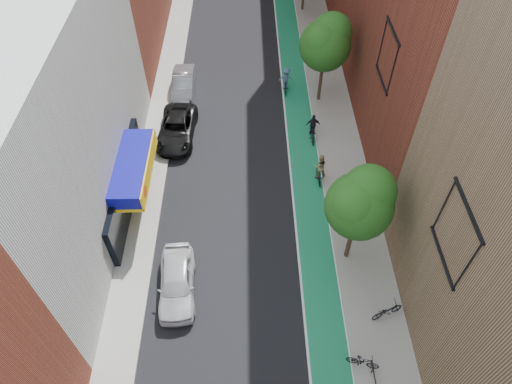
{
  "coord_description": "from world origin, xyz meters",
  "views": [
    {
      "loc": [
        0.38,
        -3.87,
        21.25
      ],
      "look_at": [
        0.71,
        13.53,
        1.5
      ],
      "focal_mm": 32.0,
      "sensor_mm": 36.0,
      "label": 1
    }
  ],
  "objects_px": {
    "parked_car_white": "(177,282)",
    "cyclist_lane_mid": "(313,130)",
    "parked_car_silver": "(183,84)",
    "cyclist_lane_near": "(319,170)",
    "cyclist_lane_far": "(286,81)",
    "parked_car_black": "(177,129)"
  },
  "relations": [
    {
      "from": "cyclist_lane_near",
      "to": "parked_car_silver",
      "type": "bearing_deg",
      "value": -48.29
    },
    {
      "from": "parked_car_white",
      "to": "parked_car_silver",
      "type": "height_order",
      "value": "parked_car_white"
    },
    {
      "from": "parked_car_black",
      "to": "cyclist_lane_far",
      "type": "height_order",
      "value": "cyclist_lane_far"
    },
    {
      "from": "cyclist_lane_far",
      "to": "parked_car_white",
      "type": "bearing_deg",
      "value": 72.54
    },
    {
      "from": "parked_car_white",
      "to": "cyclist_lane_mid",
      "type": "relative_size",
      "value": 2.31
    },
    {
      "from": "parked_car_white",
      "to": "cyclist_lane_mid",
      "type": "bearing_deg",
      "value": 50.9
    },
    {
      "from": "cyclist_lane_mid",
      "to": "parked_car_silver",
      "type": "bearing_deg",
      "value": -30.46
    },
    {
      "from": "parked_car_silver",
      "to": "cyclist_lane_mid",
      "type": "bearing_deg",
      "value": -31.74
    },
    {
      "from": "parked_car_black",
      "to": "parked_car_silver",
      "type": "distance_m",
      "value": 5.19
    },
    {
      "from": "cyclist_lane_mid",
      "to": "cyclist_lane_near",
      "type": "bearing_deg",
      "value": 90.29
    },
    {
      "from": "parked_car_white",
      "to": "cyclist_lane_near",
      "type": "bearing_deg",
      "value": 39.19
    },
    {
      "from": "parked_car_black",
      "to": "cyclist_lane_far",
      "type": "xyz_separation_m",
      "value": [
        7.8,
        5.12,
        0.15
      ]
    },
    {
      "from": "parked_car_black",
      "to": "cyclist_lane_near",
      "type": "relative_size",
      "value": 2.5
    },
    {
      "from": "parked_car_silver",
      "to": "cyclist_lane_near",
      "type": "distance_m",
      "value": 13.29
    },
    {
      "from": "cyclist_lane_near",
      "to": "cyclist_lane_mid",
      "type": "bearing_deg",
      "value": -92.69
    },
    {
      "from": "parked_car_silver",
      "to": "cyclist_lane_near",
      "type": "xyz_separation_m",
      "value": [
        9.3,
        -9.5,
        0.18
      ]
    },
    {
      "from": "cyclist_lane_near",
      "to": "cyclist_lane_far",
      "type": "distance_m",
      "value": 9.55
    },
    {
      "from": "cyclist_lane_near",
      "to": "cyclist_lane_mid",
      "type": "height_order",
      "value": "cyclist_lane_near"
    },
    {
      "from": "parked_car_black",
      "to": "cyclist_lane_mid",
      "type": "relative_size",
      "value": 2.65
    },
    {
      "from": "parked_car_silver",
      "to": "cyclist_lane_near",
      "type": "height_order",
      "value": "cyclist_lane_near"
    },
    {
      "from": "cyclist_lane_mid",
      "to": "cyclist_lane_far",
      "type": "distance_m",
      "value": 5.67
    },
    {
      "from": "cyclist_lane_far",
      "to": "cyclist_lane_mid",
      "type": "bearing_deg",
      "value": 109.11
    }
  ]
}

